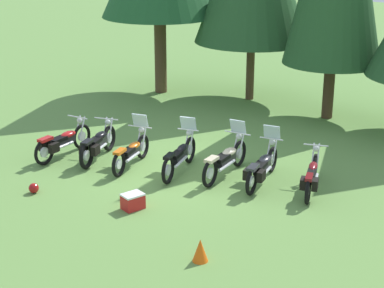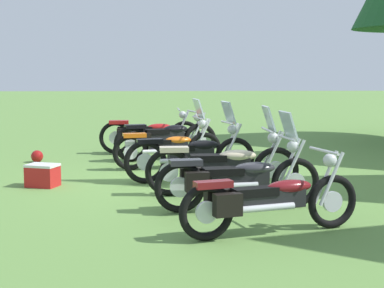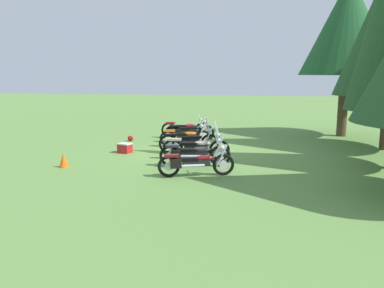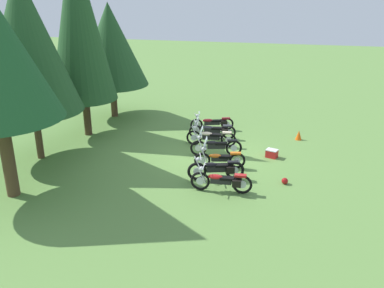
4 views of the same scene
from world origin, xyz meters
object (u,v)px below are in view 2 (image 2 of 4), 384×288
motorcycle_5 (237,177)px  motorcycle_6 (268,199)px  motorcycle_3 (193,154)px  motorcycle_2 (170,146)px  motorcycle_0 (148,133)px  picnic_cooler (43,175)px  motorcycle_4 (225,164)px  dropped_helmet (37,156)px  motorcycle_1 (165,138)px

motorcycle_5 → motorcycle_6: size_ratio=1.05×
motorcycle_3 → motorcycle_2: bearing=93.4°
motorcycle_0 → picnic_cooler: size_ratio=3.96×
motorcycle_0 → motorcycle_4: (4.62, 1.32, 0.02)m
dropped_helmet → motorcycle_6: bearing=34.3°
motorcycle_1 → motorcycle_3: (2.47, 0.50, 0.00)m
picnic_cooler → motorcycle_6: bearing=46.5°
motorcycle_0 → motorcycle_3: motorcycle_3 is taller
motorcycle_0 → motorcycle_5: motorcycle_5 is taller
dropped_helmet → motorcycle_4: bearing=46.6°
motorcycle_0 → motorcycle_3: (3.46, 0.88, 0.01)m
motorcycle_3 → motorcycle_6: (3.47, 0.74, -0.05)m
motorcycle_1 → motorcycle_3: 2.52m
motorcycle_0 → motorcycle_5: size_ratio=0.99×
motorcycle_2 → motorcycle_5: (3.53, 0.91, 0.01)m
motorcycle_1 → motorcycle_3: size_ratio=0.96×
dropped_helmet → motorcycle_2: bearing=71.5°
motorcycle_2 → motorcycle_4: motorcycle_4 is taller
motorcycle_5 → motorcycle_1: bearing=93.2°
motorcycle_2 → motorcycle_5: size_ratio=0.91×
motorcycle_1 → motorcycle_4: 3.75m
motorcycle_4 → dropped_helmet: motorcycle_4 is taller
motorcycle_6 → dropped_helmet: size_ratio=8.89×
motorcycle_3 → dropped_helmet: size_ratio=9.14×
motorcycle_4 → picnic_cooler: bearing=162.1°
motorcycle_6 → dropped_helmet: 6.93m
picnic_cooler → dropped_helmet: size_ratio=2.33×
motorcycle_2 → motorcycle_5: motorcycle_5 is taller
motorcycle_0 → motorcycle_2: (2.13, 0.48, -0.01)m
motorcycle_1 → dropped_helmet: 2.69m
motorcycle_1 → picnic_cooler: size_ratio=3.77×
motorcycle_3 → motorcycle_6: bearing=-91.2°
motorcycle_6 → picnic_cooler: bearing=119.1°
motorcycle_2 → motorcycle_5: bearing=-87.8°
motorcycle_2 → dropped_helmet: (-0.92, -2.76, -0.32)m
motorcycle_1 → picnic_cooler: 3.50m
motorcycle_3 → motorcycle_5: (2.20, 0.51, -0.01)m
motorcycle_4 → dropped_helmet: size_ratio=9.54×
motorcycle_1 → picnic_cooler: bearing=-141.8°
motorcycle_3 → motorcycle_5: motorcycle_3 is taller
motorcycle_6 → picnic_cooler: motorcycle_6 is taller
motorcycle_5 → dropped_helmet: bearing=120.5°
dropped_helmet → motorcycle_3: bearing=54.5°
motorcycle_1 → dropped_helmet: motorcycle_1 is taller
motorcycle_3 → picnic_cooler: bearing=175.3°
motorcycle_3 → motorcycle_6: motorcycle_3 is taller
motorcycle_5 → picnic_cooler: 3.54m
motorcycle_2 → picnic_cooler: 2.73m
motorcycle_2 → dropped_helmet: motorcycle_2 is taller
motorcycle_0 → motorcycle_2: motorcycle_2 is taller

